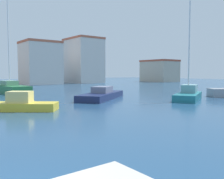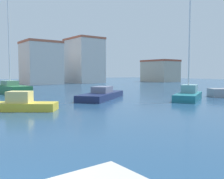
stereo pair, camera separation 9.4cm
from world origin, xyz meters
name	(u,v)px [view 1 (the left image)]	position (x,y,z in m)	size (l,w,h in m)	color
water	(88,95)	(15.00, 20.00, 0.00)	(160.00, 160.00, 0.00)	navy
sailboat_teal_distant_north	(188,94)	(20.22, 9.80, 0.54)	(6.23, 4.54, 9.45)	#1E707A
motorboat_yellow_center_channel	(17,104)	(4.80, 12.86, 0.42)	(5.37, 4.74, 1.34)	gold
motorboat_navy_far_left	(102,95)	(13.86, 15.50, 0.41)	(7.66, 6.37, 1.23)	#19234C
sailboat_green_mid_harbor	(10,88)	(8.57, 28.61, 0.62)	(3.31, 8.07, 12.72)	#28703D
yacht_club	(40,63)	(20.85, 49.19, 4.80)	(7.81, 7.71, 9.58)	beige
warehouse_block	(83,61)	(33.00, 50.81, 5.75)	(7.28, 9.82, 11.48)	beige
harbor_office	(160,71)	(54.87, 44.20, 3.16)	(7.37, 9.47, 6.29)	#B2A893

